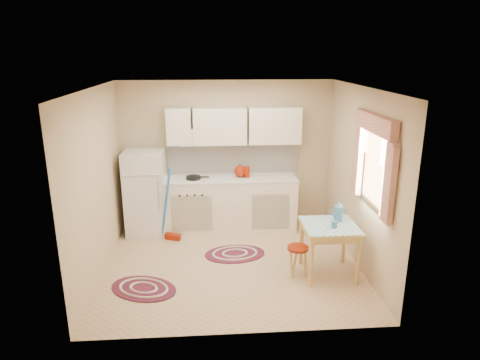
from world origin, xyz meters
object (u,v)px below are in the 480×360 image
at_px(base_cabinets, 229,204).
at_px(table, 328,250).
at_px(fridge, 146,193).
at_px(stool, 297,261).

bearing_deg(base_cabinets, table, -52.78).
distance_m(fridge, stool, 2.81).
height_order(base_cabinets, table, base_cabinets).
height_order(fridge, stool, fridge).
relative_size(fridge, table, 1.94).
bearing_deg(stool, table, 0.22).
distance_m(base_cabinets, table, 2.11).
relative_size(fridge, base_cabinets, 0.62).
xyz_separation_m(base_cabinets, table, (1.27, -1.68, -0.08)).
xyz_separation_m(base_cabinets, stool, (0.85, -1.68, -0.23)).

